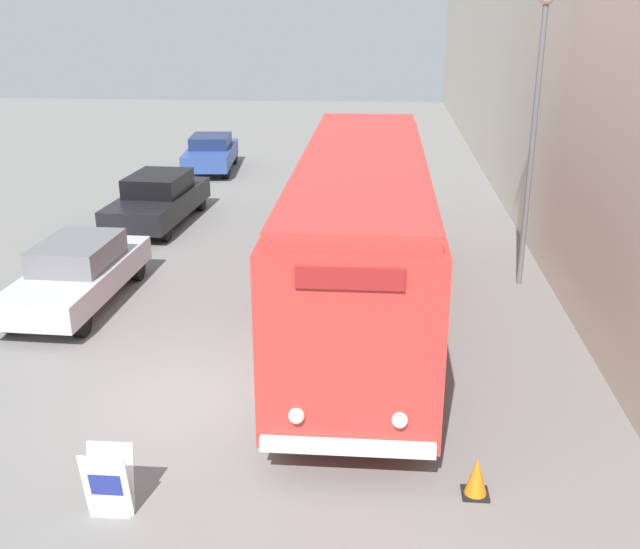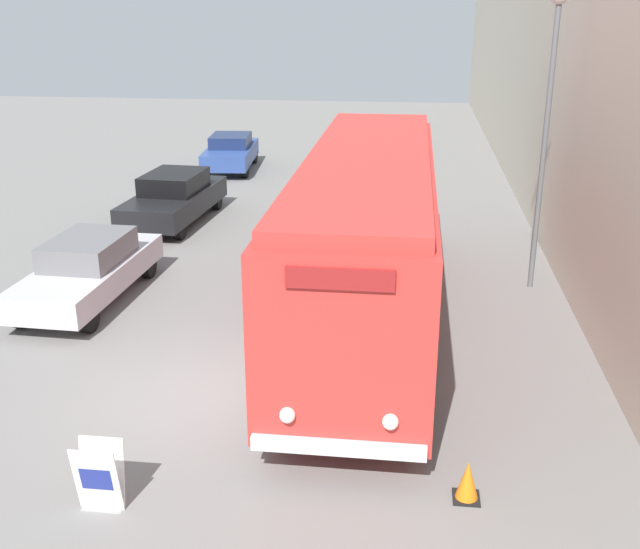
{
  "view_description": "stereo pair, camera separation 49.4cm",
  "coord_description": "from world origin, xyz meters",
  "views": [
    {
      "loc": [
        3.01,
        -10.77,
        6.19
      ],
      "look_at": [
        2.08,
        0.71,
        2.0
      ],
      "focal_mm": 42.0,
      "sensor_mm": 36.0,
      "label": 1
    },
    {
      "loc": [
        3.5,
        -10.72,
        6.19
      ],
      "look_at": [
        2.08,
        0.71,
        2.0
      ],
      "focal_mm": 42.0,
      "sensor_mm": 36.0,
      "label": 2
    }
  ],
  "objects": [
    {
      "name": "sign_board",
      "position": [
        -0.31,
        -3.02,
        0.47
      ],
      "size": [
        0.6,
        0.36,
        0.97
      ],
      "color": "gray",
      "rests_on": "ground_plane"
    },
    {
      "name": "traffic_cone",
      "position": [
        4.4,
        -2.23,
        0.28
      ],
      "size": [
        0.36,
        0.36,
        0.56
      ],
      "color": "black",
      "rests_on": "ground_plane"
    },
    {
      "name": "parked_car_mid",
      "position": [
        -3.49,
        10.26,
        0.75
      ],
      "size": [
        2.09,
        4.79,
        1.48
      ],
      "rotation": [
        0.0,
        0.0,
        -0.06
      ],
      "color": "black",
      "rests_on": "ground_plane"
    },
    {
      "name": "parked_car_near",
      "position": [
        -3.43,
        3.95,
        0.72
      ],
      "size": [
        1.86,
        4.66,
        1.41
      ],
      "rotation": [
        0.0,
        0.0,
        -0.03
      ],
      "color": "black",
      "rests_on": "ground_plane"
    },
    {
      "name": "parked_car_far",
      "position": [
        -3.56,
        17.71,
        0.71
      ],
      "size": [
        2.04,
        4.26,
        1.37
      ],
      "rotation": [
        0.0,
        0.0,
        0.08
      ],
      "color": "black",
      "rests_on": "ground_plane"
    },
    {
      "name": "streetlamp",
      "position": [
        6.33,
        5.96,
        4.21
      ],
      "size": [
        0.36,
        0.36,
        6.51
      ],
      "color": "#595E60",
      "rests_on": "ground_plane"
    },
    {
      "name": "ground_plane",
      "position": [
        0.0,
        0.0,
        0.0
      ],
      "size": [
        80.0,
        80.0,
        0.0
      ],
      "primitive_type": "plane",
      "color": "slate"
    },
    {
      "name": "building_wall_right",
      "position": [
        7.18,
        10.0,
        3.51
      ],
      "size": [
        0.3,
        60.0,
        7.01
      ],
      "color": "beige",
      "rests_on": "ground_plane"
    },
    {
      "name": "vintage_bus",
      "position": [
        2.68,
        3.52,
        1.95
      ],
      "size": [
        2.49,
        11.4,
        3.49
      ],
      "color": "black",
      "rests_on": "ground_plane"
    }
  ]
}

